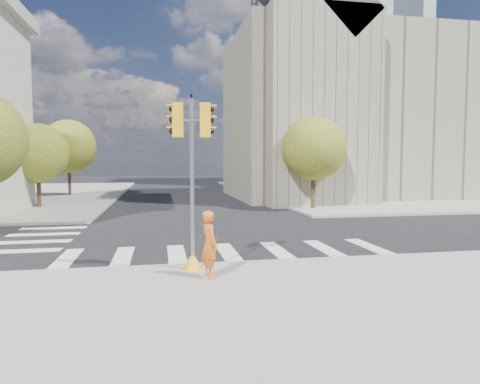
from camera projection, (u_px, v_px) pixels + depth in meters
name	position (u px, v px, depth m)	size (l,w,h in m)	color
ground	(223.00, 242.00, 17.14)	(160.00, 160.00, 0.00)	black
sidewalk_near	(328.00, 373.00, 6.35)	(30.00, 14.00, 0.15)	gray
sidewalk_far_right	(371.00, 190.00, 46.29)	(28.00, 40.00, 0.15)	gray
civic_building	(364.00, 116.00, 38.22)	(26.00, 16.00, 19.39)	gray
office_tower	(332.00, 79.00, 61.27)	(20.00, 18.00, 30.00)	#9EA0A3
tree_lw_mid	(38.00, 153.00, 28.68)	(4.00, 4.00, 5.77)	#382616
tree_lw_far	(69.00, 147.00, 38.42)	(4.80, 4.80, 6.95)	#382616
tree_re_near	(314.00, 149.00, 28.03)	(4.20, 4.20, 6.16)	#382616
tree_re_mid	(268.00, 149.00, 39.77)	(4.60, 4.60, 6.66)	#382616
tree_re_far	(244.00, 156.00, 51.57)	(4.00, 4.00, 5.88)	#382616
lamp_near	(301.00, 143.00, 32.00)	(0.35, 0.18, 8.11)	black
lamp_far	(259.00, 148.00, 45.73)	(0.35, 0.18, 8.11)	black
traffic_signal	(192.00, 196.00, 12.01)	(1.08, 0.56, 4.92)	#ECAA0C
photographer	(210.00, 244.00, 11.25)	(0.65, 0.43, 1.78)	orange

